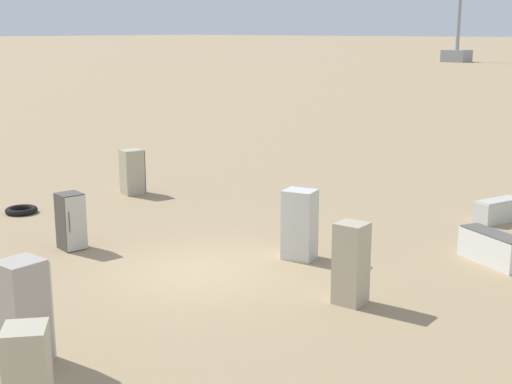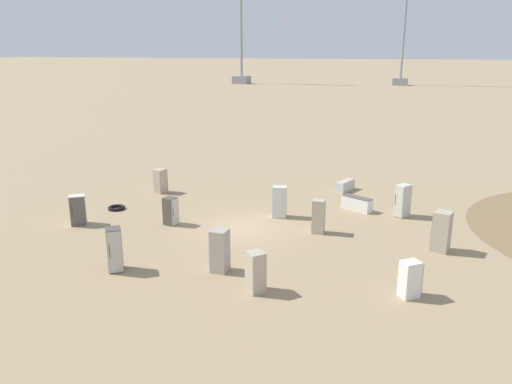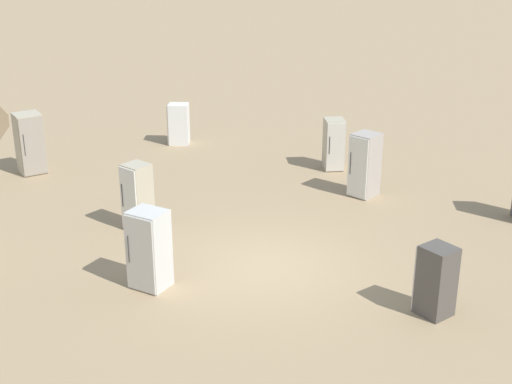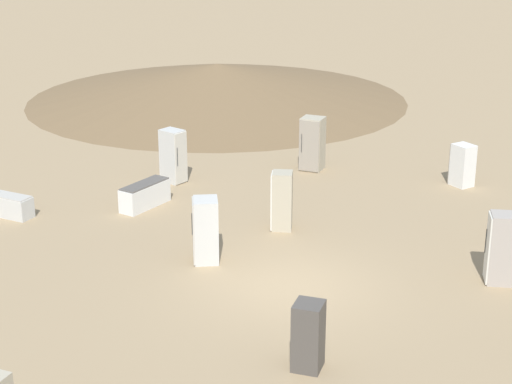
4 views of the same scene
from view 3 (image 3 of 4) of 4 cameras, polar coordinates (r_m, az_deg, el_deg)
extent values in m
plane|color=#9E8460|center=(16.23, 0.93, -5.97)|extent=(1000.00, 1000.00, 0.00)
cube|color=#A89E93|center=(20.21, 8.72, 2.17)|extent=(0.66, 0.69, 1.81)
cube|color=silver|center=(19.92, 8.13, 1.92)|extent=(0.63, 0.04, 1.74)
cylinder|color=#2D2D2D|center=(19.99, 7.55, 2.30)|extent=(0.02, 0.02, 0.63)
cube|color=#B2A88E|center=(18.05, -9.42, -0.39)|extent=(0.62, 0.59, 1.72)
cube|color=silver|center=(17.87, -10.15, -0.66)|extent=(0.57, 0.07, 1.65)
cylinder|color=#2D2D2D|center=(17.97, -10.67, -0.27)|extent=(0.02, 0.02, 0.60)
cube|color=#4C4742|center=(14.52, 14.23, -6.91)|extent=(0.71, 0.68, 1.46)
cube|color=#BCB7AD|center=(14.70, 13.25, -6.45)|extent=(0.14, 0.55, 1.41)
cylinder|color=#2D2D2D|center=(14.83, 13.70, -5.93)|extent=(0.02, 0.02, 0.51)
cube|color=#B2A88E|center=(22.86, -17.65, 3.74)|extent=(0.87, 0.91, 1.88)
cube|color=gray|center=(22.51, -17.40, 3.50)|extent=(0.22, 0.71, 1.80)
cylinder|color=#2D2D2D|center=(22.40, -18.05, 3.59)|extent=(0.02, 0.02, 0.66)
cube|color=#B2A88E|center=(22.29, 6.23, 3.83)|extent=(0.86, 0.86, 1.60)
cube|color=beige|center=(21.98, 6.41, 3.57)|extent=(0.40, 0.45, 1.54)
cylinder|color=#2D2D2D|center=(21.88, 5.91, 3.73)|extent=(0.02, 0.02, 0.56)
cube|color=silver|center=(15.21, -8.52, -4.54)|extent=(0.87, 0.78, 1.74)
cube|color=#BCB7AD|center=(14.98, -9.30, -5.01)|extent=(0.71, 0.20, 1.67)
cylinder|color=#2D2D2D|center=(15.08, -10.18, -4.53)|extent=(0.02, 0.02, 0.61)
cube|color=white|center=(24.84, -6.18, 5.43)|extent=(0.87, 0.86, 1.42)
cube|color=gray|center=(24.90, -6.98, 5.43)|extent=(0.38, 0.44, 1.36)
cylinder|color=#2D2D2D|center=(25.07, -6.98, 5.71)|extent=(0.02, 0.02, 0.50)
camera|label=1|loc=(30.38, -0.45, 17.72)|focal=50.00mm
camera|label=2|loc=(38.14, 15.11, 22.74)|focal=35.00mm
camera|label=4|loc=(15.89, 83.00, 9.60)|focal=60.00mm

